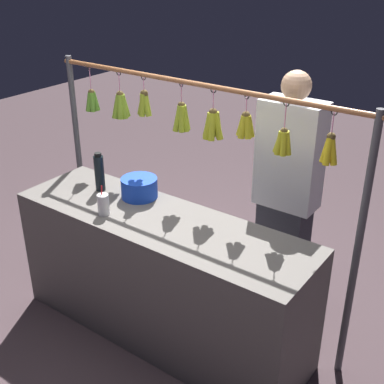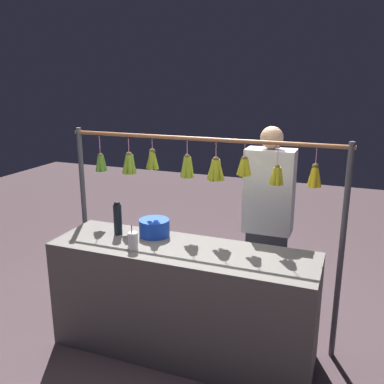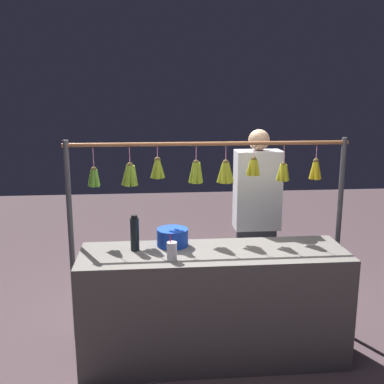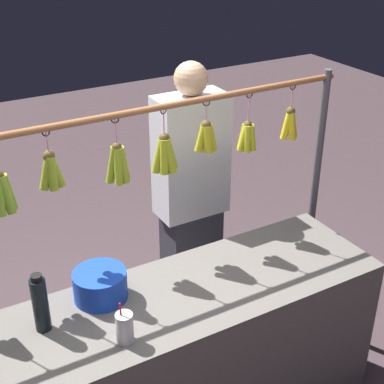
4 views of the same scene
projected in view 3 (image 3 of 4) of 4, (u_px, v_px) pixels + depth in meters
name	position (u px, v px, depth m)	size (l,w,h in m)	color
ground_plane	(213.00, 356.00, 3.70)	(12.00, 12.00, 0.00)	#4A393E
market_counter	(213.00, 305.00, 3.60)	(2.05, 0.61, 0.89)	#66605B
display_rack	(206.00, 192.00, 3.78)	(2.32, 0.13, 1.71)	#4C4C51
water_bottle	(135.00, 234.00, 3.51)	(0.07, 0.07, 0.28)	black
blue_bucket	(172.00, 237.00, 3.62)	(0.25, 0.25, 0.14)	blue
drink_cup	(172.00, 251.00, 3.31)	(0.07, 0.07, 0.19)	silver
vendor_person	(256.00, 224.00, 4.28)	(0.42, 0.22, 1.75)	#2D2D38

